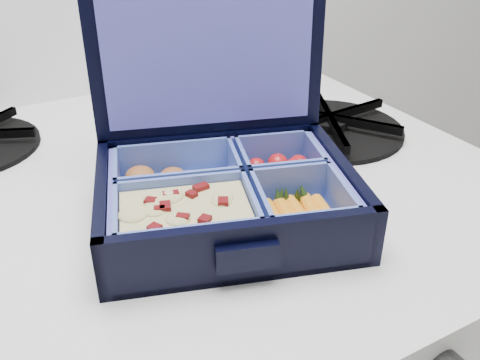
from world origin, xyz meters
TOP-DOWN VIEW (x-y plane):
  - bento_box at (0.37, 1.54)m, footprint 0.26×0.23m
  - burner_grate at (0.56, 1.65)m, footprint 0.19×0.19m
  - fork at (0.49, 1.67)m, footprint 0.17×0.14m

SIDE VIEW (x-z plane):
  - fork at x=0.49m, z-range 0.94..0.95m
  - burner_grate at x=0.56m, z-range 0.94..0.97m
  - bento_box at x=0.37m, z-range 0.94..0.99m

